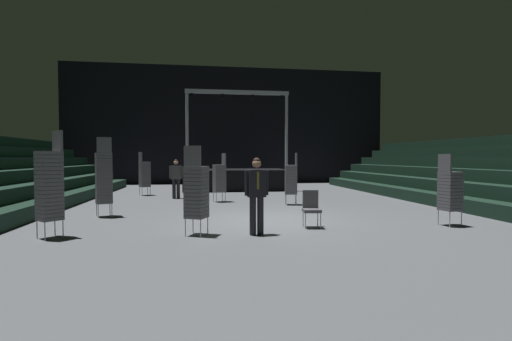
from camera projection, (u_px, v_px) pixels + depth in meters
ground_plane at (266, 221)px, 10.49m from camera, size 22.00×30.00×0.10m
arena_end_wall at (229, 126)px, 25.18m from camera, size 22.00×0.30×8.00m
bleacher_bank_right at (509, 170)px, 12.67m from camera, size 4.50×24.00×2.70m
stage_riser at (235, 178)px, 20.62m from camera, size 5.72×3.48×5.30m
man_with_tie at (257, 191)px, 8.38m from camera, size 0.57×0.28×1.79m
chair_stack_front_left at (104, 177)px, 10.97m from camera, size 0.57×0.57×2.39m
chair_stack_front_right at (145, 174)px, 17.20m from camera, size 0.59×0.59×2.05m
chair_stack_mid_left at (196, 191)px, 8.34m from camera, size 0.59×0.59×2.05m
chair_stack_mid_right at (450, 190)px, 9.51m from camera, size 0.51×0.51×1.88m
chair_stack_mid_centre at (49, 184)px, 8.03m from camera, size 0.62×0.62×2.39m
chair_stack_rear_left at (291, 179)px, 13.77m from camera, size 0.50×0.50×1.96m
chair_stack_rear_right at (220, 177)px, 14.68m from camera, size 0.55×0.55×1.96m
crew_worker_near_stage at (176, 176)px, 15.84m from camera, size 0.57×0.24×1.71m
loose_chair_near_man at (311, 206)px, 9.33m from camera, size 0.49×0.49×0.95m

